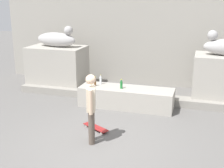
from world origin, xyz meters
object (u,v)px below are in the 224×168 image
at_px(bottle_clear, 101,80).
at_px(bottle_green, 121,85).
at_px(bottle_brown, 95,82).
at_px(skater, 91,106).
at_px(skateboard, 96,127).
at_px(statue_reclining_left, 57,39).

relative_size(bottle_clear, bottle_green, 1.06).
bearing_deg(bottle_brown, bottle_green, -2.02).
height_order(skater, bottle_clear, skater).
height_order(skateboard, bottle_clear, bottle_clear).
bearing_deg(statue_reclining_left, bottle_green, -17.47).
bearing_deg(skater, skateboard, 174.30).
xyz_separation_m(statue_reclining_left, bottle_clear, (2.05, -1.09, -1.11)).
xyz_separation_m(skateboard, bottle_clear, (-0.57, 2.07, 0.68)).
relative_size(skateboard, bottle_clear, 2.53).
height_order(skater, skateboard, skater).
relative_size(skater, bottle_brown, 5.47).
height_order(statue_reclining_left, skateboard, statue_reclining_left).
bearing_deg(statue_reclining_left, bottle_clear, -19.91).
bearing_deg(skateboard, bottle_brown, 139.66).
distance_m(statue_reclining_left, bottle_clear, 2.57).
height_order(statue_reclining_left, bottle_green, statue_reclining_left).
distance_m(statue_reclining_left, bottle_brown, 2.60).
bearing_deg(bottle_clear, skateboard, -74.66).
height_order(bottle_brown, bottle_clear, bottle_clear).
bearing_deg(bottle_green, skater, -91.20).
bearing_deg(bottle_brown, statue_reclining_left, 145.84).
xyz_separation_m(skateboard, bottle_green, (0.20, 1.81, 0.67)).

